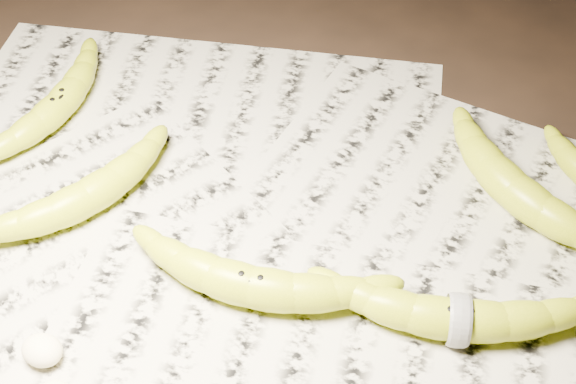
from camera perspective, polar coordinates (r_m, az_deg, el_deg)
The scene contains 9 objects.
ground at distance 0.79m, azimuth -0.48°, elevation -3.58°, with size 3.00×3.00×0.00m, color black.
newspaper_patch at distance 0.77m, azimuth -1.36°, elevation -5.63°, with size 0.90×0.70×0.01m, color #B6B19C.
banana_left_a at distance 0.94m, azimuth -16.06°, elevation 6.10°, with size 0.20×0.06×0.04m, color #C0C919, non-canonical shape.
banana_left_b at distance 0.82m, azimuth -14.22°, elevation -0.22°, with size 0.20×0.06×0.04m, color #C0C919, non-canonical shape.
banana_center at distance 0.73m, azimuth -2.56°, elevation -6.55°, with size 0.22×0.07×0.04m, color #C0C919, non-canonical shape.
banana_taped at distance 0.72m, azimuth 12.02°, elevation -8.72°, with size 0.23×0.06×0.04m, color #C0C919, non-canonical shape.
banana_upper_a at distance 0.84m, azimuth 15.88°, elevation 0.27°, with size 0.21×0.07×0.04m, color #C0C919, non-canonical shape.
measuring_tape at distance 0.72m, azimuth 12.02°, elevation -8.72°, with size 0.05×0.05×0.00m, color white.
flesh_chunk_a at distance 0.73m, azimuth -17.15°, elevation -10.54°, with size 0.04×0.03×0.02m, color #FBF5C2.
Camera 1 is at (0.24, -0.44, 0.61)m, focal length 50.00 mm.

